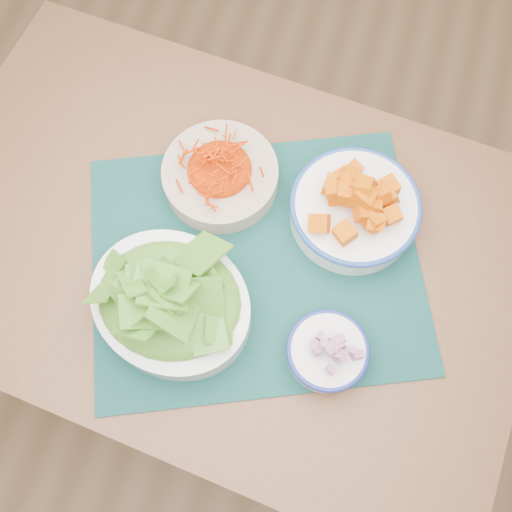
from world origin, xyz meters
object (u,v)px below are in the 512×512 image
Objects in this scene: table at (222,261)px; lettuce_bowl at (169,299)px; carrot_bowl at (220,172)px; onion_bowl at (328,351)px; placemat at (256,262)px; squash_bowl at (356,205)px.

lettuce_bowl is at bearing -98.81° from table.
carrot_bowl is 1.63× the size of onion_bowl.
placemat is 3.45× the size of onion_bowl.
squash_bowl is (0.25, -0.00, 0.01)m from carrot_bowl.
onion_bowl is (0.02, -0.26, -0.02)m from squash_bowl.
squash_bowl reaches higher than table.
table is 4.23× the size of squash_bowl.
table is at bearing 148.17° from onion_bowl.
table is at bearing 142.99° from placemat.
placemat is 1.73× the size of lettuce_bowl.
table is 7.11× the size of onion_bowl.
onion_bowl is at bearing -86.57° from squash_bowl.
carrot_bowl is at bearing 179.74° from squash_bowl.
table is 3.57× the size of lettuce_bowl.
lettuce_bowl is at bearing 179.28° from onion_bowl.
table is 0.13m from placemat.
lettuce_bowl is 1.99× the size of onion_bowl.
table is 0.23m from lettuce_bowl.
onion_bowl is at bearing -61.44° from placemat.
table is 0.31m from onion_bowl.
onion_bowl is at bearing -26.56° from table.
lettuce_bowl is (-0.00, -0.26, 0.02)m from carrot_bowl.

